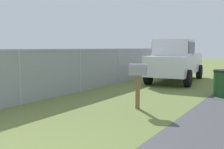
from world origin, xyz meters
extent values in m
cube|color=brown|center=(5.22, 0.24, 0.47)|extent=(0.09, 0.09, 0.94)
cube|color=gray|center=(5.22, 0.24, 1.05)|extent=(0.35, 0.52, 0.22)
cylinder|color=gray|center=(5.22, 0.24, 1.16)|extent=(0.35, 0.52, 0.20)
cube|color=red|center=(5.33, 0.24, 1.12)|extent=(0.02, 0.04, 0.18)
cube|color=silver|center=(11.48, 1.29, 0.88)|extent=(5.33, 2.35, 0.90)
cube|color=silver|center=(10.86, 1.22, 1.71)|extent=(1.93, 1.83, 0.76)
cube|color=black|center=(10.86, 1.22, 1.71)|extent=(1.88, 1.86, 0.53)
cube|color=silver|center=(12.70, 0.59, 1.39)|extent=(2.68, 0.37, 0.12)
cube|color=silver|center=(12.52, 2.24, 1.39)|extent=(2.68, 0.37, 0.12)
cylinder|color=black|center=(9.88, 0.21, 0.38)|extent=(0.78, 0.34, 0.76)
cylinder|color=black|center=(9.69, 2.00, 0.38)|extent=(0.78, 0.34, 0.76)
cylinder|color=black|center=(13.27, 0.58, 0.38)|extent=(0.78, 0.34, 0.76)
cylinder|color=black|center=(13.08, 2.37, 0.38)|extent=(0.78, 0.34, 0.76)
cylinder|color=#1E4C1E|center=(8.42, -1.42, 0.43)|extent=(0.60, 0.60, 0.85)
cylinder|color=black|center=(8.42, -1.42, 0.89)|extent=(0.63, 0.63, 0.08)
cylinder|color=#9EA3A8|center=(3.70, 3.37, 0.83)|extent=(0.07, 0.07, 1.66)
cylinder|color=#9EA3A8|center=(6.43, 3.37, 0.83)|extent=(0.07, 0.07, 1.66)
cylinder|color=#9EA3A8|center=(9.15, 3.37, 0.83)|extent=(0.07, 0.07, 1.66)
cylinder|color=#9EA3A8|center=(11.88, 3.37, 0.83)|extent=(0.07, 0.07, 1.66)
cylinder|color=#9EA3A8|center=(14.61, 3.37, 0.83)|extent=(0.07, 0.07, 1.66)
cube|color=#9EA3A8|center=(7.79, 3.37, 1.63)|extent=(13.63, 0.04, 0.04)
cube|color=gray|center=(7.79, 3.37, 0.83)|extent=(13.63, 0.01, 1.66)
cube|color=silver|center=(8.49, 1.99, 0.00)|extent=(0.14, 0.13, 0.01)
camera|label=1|loc=(-0.95, -2.95, 1.70)|focal=40.16mm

